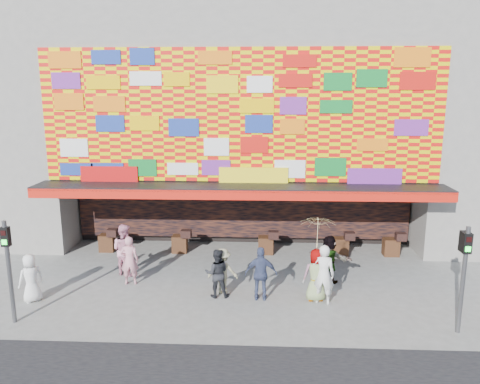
{
  "coord_description": "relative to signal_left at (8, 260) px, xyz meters",
  "views": [
    {
      "loc": [
        0.79,
        -13.44,
        6.46
      ],
      "look_at": [
        0.08,
        2.0,
        3.1
      ],
      "focal_mm": 35.0,
      "sensor_mm": 36.0,
      "label": 1
    }
  ],
  "objects": [
    {
      "name": "ground",
      "position": [
        6.2,
        1.5,
        -1.86
      ],
      "size": [
        90.0,
        90.0,
        0.0
      ],
      "primitive_type": "plane",
      "color": "slate",
      "rests_on": "ground"
    },
    {
      "name": "shop_building",
      "position": [
        6.2,
        9.68,
        3.37
      ],
      "size": [
        15.2,
        9.4,
        10.0
      ],
      "color": "gray",
      "rests_on": "ground"
    },
    {
      "name": "signal_left",
      "position": [
        0.0,
        0.0,
        0.0
      ],
      "size": [
        0.22,
        0.2,
        3.0
      ],
      "color": "#59595B",
      "rests_on": "ground"
    },
    {
      "name": "signal_right",
      "position": [
        12.4,
        0.0,
        0.0
      ],
      "size": [
        0.22,
        0.2,
        3.0
      ],
      "color": "#59595B",
      "rests_on": "ground"
    },
    {
      "name": "ped_a",
      "position": [
        -0.13,
        1.36,
        -1.09
      ],
      "size": [
        0.88,
        0.87,
        1.54
      ],
      "primitive_type": "imported",
      "rotation": [
        0.0,
        0.0,
        3.9
      ],
      "color": "white",
      "rests_on": "ground"
    },
    {
      "name": "ped_b",
      "position": [
        2.56,
        2.83,
        -1.01
      ],
      "size": [
        0.65,
        0.46,
        1.69
      ],
      "primitive_type": "imported",
      "rotation": [
        0.0,
        0.0,
        3.24
      ],
      "color": "#CD8492",
      "rests_on": "ground"
    },
    {
      "name": "ped_c",
      "position": [
        5.61,
        1.97,
        -1.07
      ],
      "size": [
        0.82,
        0.66,
        1.59
      ],
      "primitive_type": "imported",
      "rotation": [
        0.0,
        0.0,
        3.22
      ],
      "color": "black",
      "rests_on": "ground"
    },
    {
      "name": "ped_d",
      "position": [
        5.77,
        2.25,
        -1.11
      ],
      "size": [
        0.99,
        0.58,
        1.51
      ],
      "primitive_type": "imported",
      "rotation": [
        0.0,
        0.0,
        3.12
      ],
      "color": "gray",
      "rests_on": "ground"
    },
    {
      "name": "ped_e",
      "position": [
        7.02,
        1.8,
        -1.0
      ],
      "size": [
        1.02,
        0.45,
        1.73
      ],
      "primitive_type": "imported",
      "rotation": [
        0.0,
        0.0,
        3.12
      ],
      "color": "#3A4366",
      "rests_on": "ground"
    },
    {
      "name": "ped_f",
      "position": [
        9.33,
        3.31,
        -1.03
      ],
      "size": [
        1.59,
        1.16,
        1.67
      ],
      "primitive_type": "imported",
      "rotation": [
        0.0,
        0.0,
        2.65
      ],
      "color": "gray",
      "rests_on": "ground"
    },
    {
      "name": "ped_g",
      "position": [
        8.73,
        1.84,
        -1.02
      ],
      "size": [
        0.86,
        0.6,
        1.68
      ],
      "primitive_type": "imported",
      "rotation": [
        0.0,
        0.0,
        3.22
      ],
      "color": "gray",
      "rests_on": "ground"
    },
    {
      "name": "ped_h",
      "position": [
        8.93,
        1.66,
        -0.92
      ],
      "size": [
        0.79,
        0.62,
        1.89
      ],
      "primitive_type": "imported",
      "rotation": [
        0.0,
        0.0,
        2.86
      ],
      "color": "silver",
      "rests_on": "ground"
    },
    {
      "name": "ped_i",
      "position": [
        2.13,
        3.71,
        -0.94
      ],
      "size": [
        1.1,
        0.99,
        1.85
      ],
      "primitive_type": "imported",
      "rotation": [
        0.0,
        0.0,
        2.74
      ],
      "color": "pink",
      "rests_on": "ground"
    },
    {
      "name": "parasol",
      "position": [
        8.73,
        1.84,
        0.34
      ],
      "size": [
        1.15,
        1.17,
        1.95
      ],
      "color": "#F9E19D",
      "rests_on": "ground"
    }
  ]
}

